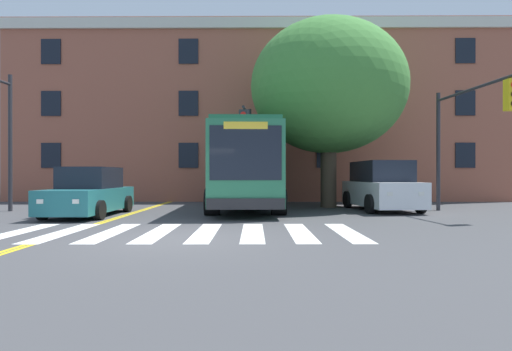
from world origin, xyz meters
TOP-DOWN VIEW (x-y plane):
  - ground_plane at (0.00, 0.00)m, footprint 120.00×120.00m
  - crosswalk at (-0.00, 1.07)m, footprint 9.25×3.66m
  - lane_line_yellow_inner at (-3.03, 15.07)m, footprint 0.12×36.00m
  - lane_line_yellow_outer at (-2.87, 15.07)m, footprint 0.12×36.00m
  - city_bus at (1.40, 8.81)m, footprint 3.31×10.57m
  - car_teal_near_lane at (-4.28, 5.45)m, footprint 2.15×4.69m
  - car_white_far_lane at (7.21, 7.67)m, footprint 2.55×4.78m
  - traffic_light_near_corner at (9.80, 5.70)m, footprint 0.70×4.41m
  - traffic_light_overhead at (1.51, 7.72)m, footprint 0.42×3.31m
  - street_tree_curbside_large at (5.25, 9.24)m, footprint 9.30×9.13m
  - building_facade at (1.93, 16.65)m, footprint 28.93×7.55m

SIDE VIEW (x-z plane):
  - ground_plane at x=0.00m, z-range 0.00..0.00m
  - lane_line_yellow_inner at x=-3.03m, z-range 0.00..0.01m
  - lane_line_yellow_outer at x=-2.87m, z-range 0.00..0.01m
  - crosswalk at x=0.00m, z-range 0.00..0.01m
  - car_teal_near_lane at x=-4.28m, z-range -0.09..1.71m
  - car_white_far_lane at x=7.21m, z-range -0.05..2.04m
  - city_bus at x=1.40m, z-range 0.13..3.64m
  - traffic_light_overhead at x=1.51m, z-range 0.77..5.32m
  - traffic_light_near_corner at x=9.80m, z-range 0.96..5.94m
  - building_facade at x=1.93m, z-range 0.01..10.40m
  - street_tree_curbside_large at x=5.25m, z-range 1.24..9.91m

